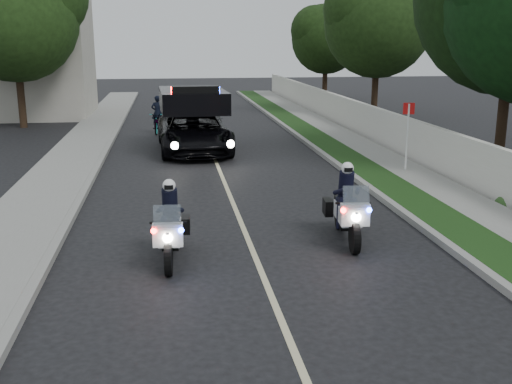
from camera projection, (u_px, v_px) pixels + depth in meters
The scene contains 20 objects.
ground at pixel (264, 278), 11.28m from camera, with size 120.00×120.00×0.00m, color black.
curb_right at pixel (334, 162), 21.42m from camera, with size 0.20×60.00×0.15m, color gray.
grass_verge at pixel (353, 162), 21.52m from camera, with size 1.20×60.00×0.16m, color #193814.
sidewalk_right at pixel (388, 161), 21.70m from camera, with size 1.40×60.00×0.16m, color gray.
property_wall at pixel (416, 142), 21.68m from camera, with size 0.22×60.00×1.50m, color beige.
curb_left at pixel (96, 169), 20.29m from camera, with size 0.20×60.00×0.15m, color gray.
sidewalk_left at pixel (62, 170), 20.13m from camera, with size 2.00×60.00×0.16m, color gray.
building_far at pixel (16, 54), 33.98m from camera, with size 8.00×6.00×7.00m, color #A8A396.
lane_marking at pixel (219, 168), 20.87m from camera, with size 0.12×50.00×0.01m, color #BFB78C.
police_moto_left at pixel (171, 260), 12.19m from camera, with size 0.68×1.93×1.64m, color white, non-canonical shape.
police_moto_right at pixel (346, 240), 13.39m from camera, with size 0.71×2.04×1.73m, color silver, non-canonical shape.
police_suv at pixel (195, 151), 23.97m from camera, with size 2.68×5.79×2.81m, color black.
bicycle at pixel (158, 133), 28.61m from camera, with size 0.64×1.84×0.96m, color black.
cyclist at pixel (158, 133), 28.61m from camera, with size 0.56×0.38×1.57m, color black.
sign_post at pixel (405, 174), 19.97m from camera, with size 0.38×0.38×2.41m, color red, non-canonical shape.
tree_right_c at pixel (498, 163), 21.64m from camera, with size 6.64×6.64×11.06m, color black, non-canonical shape.
tree_right_d at pixel (374, 116), 34.89m from camera, with size 5.99×5.99×9.98m, color #1E3913, non-canonical shape.
tree_right_e at pixel (324, 99), 45.09m from camera, with size 5.03×5.03×8.38m, color black, non-canonical shape.
tree_left_near at pixel (24, 128), 30.44m from camera, with size 6.22×6.22×10.36m, color #213F15, non-canonical shape.
tree_left_far at pixel (32, 119), 33.65m from camera, with size 5.43×5.43×9.05m, color black, non-canonical shape.
Camera 1 is at (-1.65, -10.42, 4.30)m, focal length 42.59 mm.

